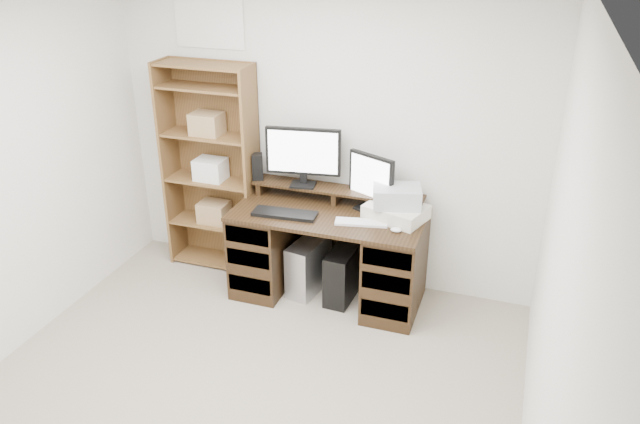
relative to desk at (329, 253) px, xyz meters
The scene contains 14 objects.
room 1.86m from the desk, 95.62° to the right, with size 3.54×4.04×2.54m.
desk is the anchor object (origin of this frame).
riser_shelf 0.50m from the desk, 90.00° to the left, with size 1.40×0.22×0.12m.
monitor_wide 0.82m from the desk, 145.43° to the left, with size 0.60×0.18×0.48m.
monitor_small 0.69m from the desk, 30.41° to the left, with size 0.39×0.23×0.45m.
speaker 0.92m from the desk, 164.80° to the left, with size 0.09×0.09×0.22m, color black.
keyboard_black 0.51m from the desk, 152.72° to the right, with size 0.50×0.17×0.03m, color black.
keyboard_white 0.48m from the desk, 19.68° to the right, with size 0.39×0.12×0.02m, color silver.
mouse 0.70m from the desk, 15.13° to the right, with size 0.08×0.05×0.03m, color white.
printer 0.66m from the desk, ahead, with size 0.43×0.33×0.11m, color beige.
basket 0.75m from the desk, ahead, with size 0.35×0.25×0.15m, color #A6ACB1.
tower_silver 0.25m from the desk, behind, with size 0.20×0.45×0.45m, color #ADAFB4.
tower_black 0.21m from the desk, ahead, with size 0.21×0.45×0.44m.
bookshelf 1.25m from the desk, 169.21° to the left, with size 0.80×0.30×1.80m.
Camera 1 is at (1.52, -2.52, 2.83)m, focal length 35.00 mm.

